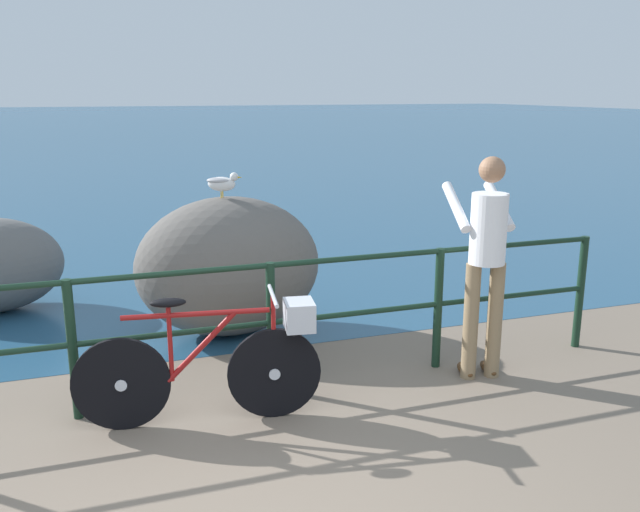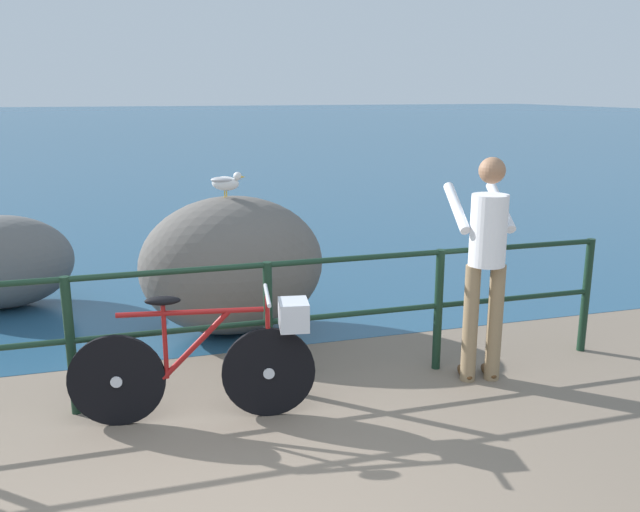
% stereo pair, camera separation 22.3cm
% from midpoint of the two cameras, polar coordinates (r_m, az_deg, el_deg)
% --- Properties ---
extents(ground_plane, '(120.00, 120.00, 0.10)m').
position_cam_midpoint_polar(ground_plane, '(23.00, -15.41, 7.73)').
color(ground_plane, '#756656').
extents(sea_surface, '(120.00, 90.00, 0.01)m').
position_cam_midpoint_polar(sea_surface, '(50.57, -16.13, 10.91)').
color(sea_surface, navy).
rests_on(sea_surface, ground_plane).
extents(promenade_railing, '(7.17, 0.07, 1.02)m').
position_cam_midpoint_polar(promenade_railing, '(4.99, -11.18, -5.36)').
color(promenade_railing, black).
rests_on(promenade_railing, ground_plane).
extents(bicycle, '(1.69, 0.48, 0.92)m').
position_cam_midpoint_polar(bicycle, '(4.73, -7.59, -8.54)').
color(bicycle, black).
rests_on(bicycle, ground_plane).
extents(person_at_railing, '(0.52, 0.67, 1.78)m').
position_cam_midpoint_polar(person_at_railing, '(5.36, 15.06, -0.27)').
color(person_at_railing, '#8C7251').
rests_on(person_at_railing, ground_plane).
extents(breakwater_boulder_main, '(1.73, 1.19, 1.31)m').
position_cam_midpoint_polar(breakwater_boulder_main, '(6.35, -6.47, -0.81)').
color(breakwater_boulder_main, '#605B56').
rests_on(breakwater_boulder_main, ground).
extents(breakwater_boulder_left, '(1.47, 0.98, 0.99)m').
position_cam_midpoint_polar(breakwater_boulder_left, '(7.78, -24.78, -0.48)').
color(breakwater_boulder_left, '#61605F').
rests_on(breakwater_boulder_left, ground).
extents(seagull, '(0.33, 0.24, 0.23)m').
position_cam_midpoint_polar(seagull, '(6.15, -6.99, 6.27)').
color(seagull, gold).
rests_on(seagull, breakwater_boulder_main).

